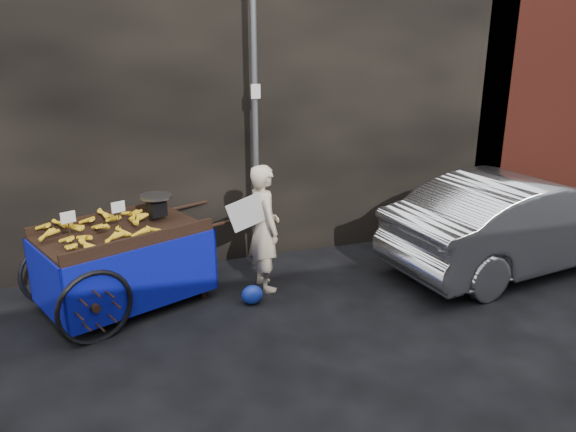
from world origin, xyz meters
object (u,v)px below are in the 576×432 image
object	(u,v)px
plastic_bag	(252,295)
parked_car	(522,221)
banana_cart	(117,240)
vendor	(264,228)

from	to	relation	value
plastic_bag	parked_car	size ratio (longest dim) A/B	0.07
banana_cart	vendor	bearing A→B (deg)	-24.06
parked_car	plastic_bag	bearing A→B (deg)	80.70
vendor	parked_car	world-z (taller)	vendor
vendor	plastic_bag	world-z (taller)	vendor
banana_cart	vendor	size ratio (longest dim) A/B	1.69
vendor	plastic_bag	xyz separation A→B (m)	(-0.28, -0.40, -0.69)
vendor	plastic_bag	bearing A→B (deg)	140.73
vendor	parked_car	size ratio (longest dim) A/B	0.41
vendor	parked_car	xyz separation A→B (m)	(3.54, -0.46, -0.15)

